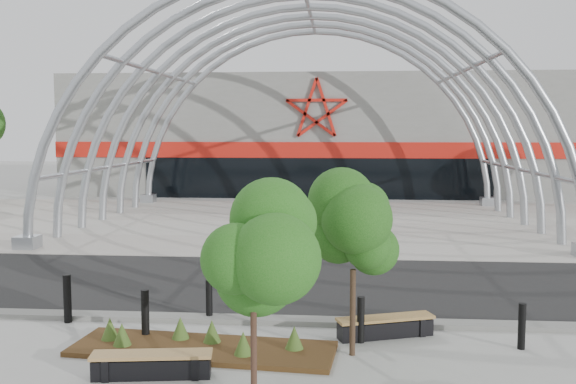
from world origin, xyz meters
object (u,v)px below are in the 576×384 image
object	(u,v)px
street_tree_1	(353,234)
bench_0	(152,365)
street_tree_0	(253,263)
bench_1	(385,327)
bollard_2	(209,300)

from	to	relation	value
street_tree_1	bench_0	distance (m)	4.44
street_tree_0	bench_1	distance (m)	4.76
bollard_2	street_tree_0	bearing A→B (deg)	-69.64
street_tree_1	bench_1	distance (m)	2.58
street_tree_1	bollard_2	world-z (taller)	street_tree_1
street_tree_1	bollard_2	distance (m)	4.30
bollard_2	bench_0	bearing A→B (deg)	-95.37
bench_1	street_tree_1	bearing A→B (deg)	-122.00
bench_1	bollard_2	bearing A→B (deg)	167.67
bench_0	street_tree_0	bearing A→B (deg)	-26.32
street_tree_1	bench_0	size ratio (longest dim) A/B	1.53
street_tree_0	bench_0	distance (m)	3.05
bench_0	bench_1	size ratio (longest dim) A/B	1.02
street_tree_0	street_tree_1	size ratio (longest dim) A/B	0.97
bench_1	bollard_2	size ratio (longest dim) A/B	2.24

